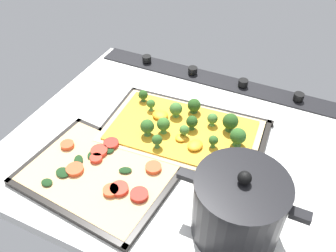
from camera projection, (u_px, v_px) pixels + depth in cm
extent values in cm
cube|color=silver|center=(176.00, 148.00, 87.49)|extent=(78.93, 66.30, 3.00)
cube|color=black|center=(217.00, 80.00, 106.33)|extent=(75.77, 7.00, 0.80)
cylinder|color=black|center=(299.00, 97.00, 97.93)|extent=(2.80, 2.80, 1.80)
cylinder|color=black|center=(243.00, 83.00, 102.95)|extent=(2.80, 2.80, 1.80)
cylinder|color=black|center=(193.00, 70.00, 107.98)|extent=(2.80, 2.80, 1.80)
cylinder|color=black|center=(147.00, 59.00, 113.00)|extent=(2.80, 2.80, 1.80)
cube|color=black|center=(183.00, 135.00, 88.51)|extent=(41.31, 27.32, 0.50)
cube|color=black|center=(198.00, 106.00, 96.49)|extent=(39.83, 3.69, 1.30)
cube|color=black|center=(165.00, 167.00, 80.00)|extent=(39.83, 3.69, 1.30)
cube|color=black|center=(261.00, 154.00, 82.93)|extent=(2.75, 24.90, 1.30)
cube|color=black|center=(114.00, 115.00, 93.56)|extent=(2.75, 24.90, 1.30)
cube|color=#D3B77F|center=(183.00, 132.00, 88.01)|extent=(38.77, 24.77, 1.00)
cube|color=gold|center=(183.00, 130.00, 87.55)|extent=(35.64, 22.34, 0.40)
cone|color=#68AD54|center=(212.00, 123.00, 88.46)|extent=(1.46, 1.46, 1.08)
sphere|color=#427533|center=(213.00, 118.00, 87.44)|extent=(2.65, 2.65, 2.65)
cone|color=#4D8B3F|center=(147.00, 132.00, 85.74)|extent=(1.86, 1.86, 1.36)
sphere|color=#2D5B23|center=(147.00, 126.00, 84.45)|extent=(3.39, 3.39, 3.39)
cone|color=#4D8B3F|center=(157.00, 145.00, 82.55)|extent=(1.36, 1.36, 1.33)
sphere|color=#2D5B23|center=(157.00, 140.00, 81.49)|extent=(2.47, 2.47, 2.47)
cone|color=#4D8B3F|center=(237.00, 142.00, 83.07)|extent=(2.08, 2.08, 1.35)
sphere|color=#2D5B23|center=(238.00, 136.00, 81.68)|extent=(3.78, 3.78, 3.78)
cone|color=#5B9F46|center=(163.00, 130.00, 86.33)|extent=(1.77, 1.77, 1.40)
sphere|color=#386B28|center=(163.00, 124.00, 85.07)|extent=(3.21, 3.21, 3.21)
cone|color=#427635|center=(229.00, 128.00, 86.94)|extent=(2.13, 2.13, 1.35)
sphere|color=#264C1C|center=(230.00, 121.00, 85.53)|extent=(3.88, 3.88, 3.88)
cone|color=#427635|center=(143.00, 99.00, 95.88)|extent=(1.41, 1.41, 1.04)
sphere|color=#264C1C|center=(143.00, 95.00, 94.89)|extent=(2.57, 2.57, 2.57)
cone|color=#68AD54|center=(176.00, 114.00, 91.09)|extent=(1.83, 1.83, 1.08)
sphere|color=#427533|center=(176.00, 109.00, 89.90)|extent=(3.33, 3.33, 3.33)
cone|color=#68AD54|center=(184.00, 135.00, 85.19)|extent=(1.31, 1.31, 1.24)
sphere|color=#427533|center=(184.00, 130.00, 84.19)|extent=(2.38, 2.38, 2.38)
cone|color=#427635|center=(192.00, 110.00, 92.44)|extent=(1.87, 1.87, 0.96)
sphere|color=#264C1C|center=(193.00, 105.00, 91.27)|extent=(3.41, 3.41, 3.41)
cone|color=#427635|center=(192.00, 127.00, 87.29)|extent=(1.58, 1.58, 1.27)
sphere|color=#264C1C|center=(192.00, 121.00, 86.16)|extent=(2.88, 2.88, 2.88)
cone|color=#4D8B3F|center=(230.00, 162.00, 78.64)|extent=(2.01, 2.01, 1.01)
sphere|color=#2D5B23|center=(231.00, 156.00, 77.39)|extent=(3.65, 3.65, 3.65)
cone|color=#4D8B3F|center=(213.00, 145.00, 82.63)|extent=(1.23, 1.23, 1.24)
sphere|color=#2D5B23|center=(213.00, 140.00, 81.66)|extent=(2.25, 2.25, 2.25)
cone|color=#5B9F46|center=(151.00, 108.00, 92.80)|extent=(1.24, 1.24, 1.27)
sphere|color=#386B28|center=(151.00, 104.00, 91.82)|extent=(2.25, 2.25, 2.25)
ellipsoid|color=gold|center=(160.00, 115.00, 90.73)|extent=(4.31, 3.84, 1.45)
ellipsoid|color=gold|center=(211.00, 163.00, 78.52)|extent=(3.66, 2.84, 1.18)
ellipsoid|color=gold|center=(181.00, 138.00, 84.72)|extent=(3.11, 3.04, 0.95)
ellipsoid|color=gold|center=(195.00, 145.00, 82.51)|extent=(4.12, 4.59, 1.39)
cube|color=black|center=(98.00, 175.00, 78.56)|extent=(34.05, 26.86, 0.50)
cube|color=black|center=(128.00, 143.00, 85.70)|extent=(32.01, 4.04, 1.30)
cube|color=black|center=(62.00, 212.00, 70.89)|extent=(32.01, 4.04, 1.30)
cube|color=black|center=(158.00, 203.00, 72.48)|extent=(3.34, 24.12, 1.30)
cube|color=black|center=(47.00, 149.00, 84.11)|extent=(3.34, 24.12, 1.30)
cube|color=tan|center=(98.00, 173.00, 78.10)|extent=(31.44, 24.26, 0.90)
cylinder|color=red|center=(119.00, 189.00, 73.71)|extent=(3.90, 3.90, 1.00)
cylinder|color=red|center=(99.00, 151.00, 81.90)|extent=(3.89, 3.89, 1.00)
cylinder|color=#D14723|center=(67.00, 145.00, 83.42)|extent=(3.16, 3.16, 1.00)
cylinder|color=#D14723|center=(75.00, 169.00, 77.70)|extent=(3.84, 3.84, 1.00)
cylinder|color=red|center=(96.00, 159.00, 80.15)|extent=(2.77, 2.77, 1.00)
cylinder|color=#D14723|center=(153.00, 168.00, 78.11)|extent=(3.58, 3.58, 1.00)
cylinder|color=#B22319|center=(111.00, 144.00, 83.76)|extent=(3.65, 3.65, 1.00)
cylinder|color=#D14723|center=(111.00, 191.00, 73.35)|extent=(3.33, 3.33, 1.00)
cylinder|color=#B22319|center=(139.00, 195.00, 72.57)|extent=(3.80, 3.80, 1.00)
ellipsoid|color=#193819|center=(63.00, 172.00, 77.20)|extent=(4.05, 3.66, 0.60)
ellipsoid|color=#193819|center=(78.00, 160.00, 79.90)|extent=(3.57, 3.86, 0.60)
ellipsoid|color=#193819|center=(125.00, 170.00, 77.65)|extent=(3.38, 2.88, 0.60)
ellipsoid|color=#193819|center=(95.00, 153.00, 81.47)|extent=(3.88, 4.65, 0.60)
ellipsoid|color=#193819|center=(47.00, 182.00, 75.12)|extent=(2.76, 2.36, 0.60)
ellipsoid|color=#193819|center=(109.00, 150.00, 82.40)|extent=(3.28, 3.32, 0.60)
cylinder|color=black|center=(238.00, 209.00, 64.50)|extent=(16.57, 16.57, 13.07)
cylinder|color=black|center=(243.00, 184.00, 59.90)|extent=(16.90, 16.90, 0.80)
sphere|color=black|center=(245.00, 178.00, 58.84)|extent=(2.40, 2.40, 2.40)
cube|color=black|center=(300.00, 215.00, 58.52)|extent=(3.60, 2.00, 1.20)
cube|color=black|center=(188.00, 175.00, 64.94)|extent=(3.60, 2.00, 1.20)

